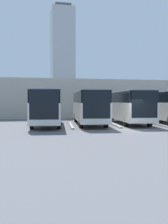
% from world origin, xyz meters
% --- Properties ---
extents(ground_plane, '(600.00, 600.00, 0.00)m').
position_xyz_m(ground_plane, '(0.00, 0.00, 0.00)').
color(ground_plane, '#5B5B60').
extents(bus_0, '(3.93, 11.10, 3.41)m').
position_xyz_m(bus_0, '(-6.38, -5.48, 1.89)').
color(bus_0, silver).
rests_on(bus_0, ground_plane).
extents(curb_divider_0, '(1.04, 6.19, 0.15)m').
position_xyz_m(curb_divider_0, '(-4.25, -3.87, 0.07)').
color(curb_divider_0, '#9E9E99').
rests_on(curb_divider_0, ground_plane).
extents(bus_1, '(3.93, 11.10, 3.41)m').
position_xyz_m(bus_1, '(-2.13, -5.95, 1.89)').
color(bus_1, silver).
rests_on(bus_1, ground_plane).
extents(curb_divider_1, '(1.04, 6.19, 0.15)m').
position_xyz_m(curb_divider_1, '(0.00, -4.34, 0.07)').
color(curb_divider_1, '#9E9E99').
rests_on(curb_divider_1, ground_plane).
extents(bus_2, '(3.93, 11.10, 3.41)m').
position_xyz_m(bus_2, '(2.13, -5.82, 1.89)').
color(bus_2, silver).
rests_on(bus_2, ground_plane).
extents(curb_divider_2, '(1.04, 6.19, 0.15)m').
position_xyz_m(curb_divider_2, '(4.25, -4.21, 0.07)').
color(curb_divider_2, '#9E9E99').
rests_on(curb_divider_2, ground_plane).
extents(bus_3, '(3.93, 11.10, 3.41)m').
position_xyz_m(bus_3, '(6.38, -5.57, 1.89)').
color(bus_3, silver).
rests_on(bus_3, ground_plane).
extents(station_building, '(34.74, 11.30, 5.38)m').
position_xyz_m(station_building, '(0.00, -19.73, 2.73)').
color(station_building, '#A8A399').
rests_on(station_building, ground_plane).
extents(office_tower, '(15.86, 15.86, 69.93)m').
position_xyz_m(office_tower, '(-20.78, -177.45, 34.37)').
color(office_tower, '#ADB2B7').
rests_on(office_tower, ground_plane).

